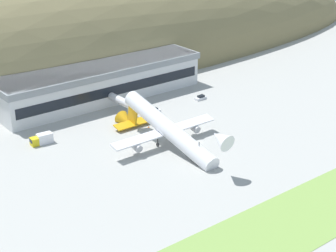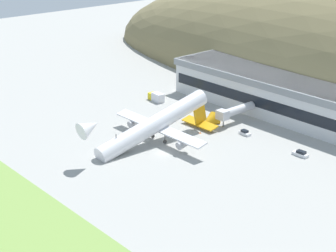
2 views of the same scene
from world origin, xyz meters
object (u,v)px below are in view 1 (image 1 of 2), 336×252
Objects in this scene: fuel_truck at (42,139)px; traffic_cone_0 at (149,127)px; cargo_airplane at (167,129)px; service_car_1 at (155,110)px; terminal_building at (98,79)px; jetway_0 at (125,103)px; service_car_0 at (201,98)px.

fuel_truck is 33.46m from traffic_cone_0.
service_car_1 is (13.24, 23.35, -4.62)m from cargo_airplane.
cargo_airplane reaches higher than terminal_building.
jetway_0 is 3.95× the size of service_car_1.
terminal_building reaches higher than jetway_0.
terminal_building is 1.53× the size of cargo_airplane.
service_car_0 reaches higher than traffic_cone_0.
terminal_building is at bearing 33.99° from fuel_truck.
service_car_1 is 41.52m from fuel_truck.
fuel_truck is (-34.16, -23.03, -5.67)m from terminal_building.
service_car_0 is 7.93× the size of traffic_cone_0.
traffic_cone_0 is (-29.85, -8.94, -0.34)m from service_car_0.
jetway_0 is (-1.46, -18.87, -3.11)m from terminal_building.
jetway_0 is 0.30× the size of cargo_airplane.
fuel_truck is at bearing 139.69° from cargo_airplane.
cargo_airplane is 13.06× the size of service_car_1.
jetway_0 is at bearing 86.95° from traffic_cone_0.
traffic_cone_0 is (31.95, -9.87, -1.15)m from fuel_truck.
traffic_cone_0 is at bearing -93.05° from jetway_0.
cargo_airplane is 40.95m from service_car_0.
terminal_building reaches higher than traffic_cone_0.
cargo_airplane reaches higher than service_car_0.
cargo_airplane is 7.42× the size of fuel_truck.
cargo_airplane is 10.97× the size of service_car_0.
fuel_truck reaches higher than service_car_0.
terminal_building is at bearing 139.08° from service_car_0.
service_car_1 is at bearing 44.03° from traffic_cone_0.
terminal_building is 16.74× the size of service_car_0.
terminal_building is 37.14m from service_car_0.
service_car_0 is at bearing 34.51° from cargo_airplane.
service_car_1 reaches higher than traffic_cone_0.
service_car_1 is at bearing 60.45° from cargo_airplane.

